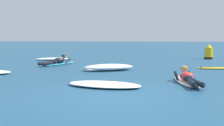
{
  "coord_description": "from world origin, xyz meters",
  "views": [
    {
      "loc": [
        0.74,
        -7.34,
        1.42
      ],
      "look_at": [
        -0.5,
        5.07,
        0.33
      ],
      "focal_mm": 50.2,
      "sensor_mm": 36.0,
      "label": 1
    }
  ],
  "objects_px": {
    "surfer_near": "(188,79)",
    "surfer_far": "(57,62)",
    "channel_marker_buoy": "(208,53)",
    "drifting_surfboard": "(220,68)"
  },
  "relations": [
    {
      "from": "drifting_surfboard",
      "to": "channel_marker_buoy",
      "type": "distance_m",
      "value": 5.9
    },
    {
      "from": "surfer_near",
      "to": "surfer_far",
      "type": "xyz_separation_m",
      "value": [
        -5.54,
        5.55,
        0.0
      ]
    },
    {
      "from": "channel_marker_buoy",
      "to": "surfer_near",
      "type": "bearing_deg",
      "value": -104.64
    },
    {
      "from": "drifting_surfboard",
      "to": "surfer_far",
      "type": "bearing_deg",
      "value": 170.82
    },
    {
      "from": "surfer_near",
      "to": "channel_marker_buoy",
      "type": "distance_m",
      "value": 10.53
    },
    {
      "from": "surfer_near",
      "to": "surfer_far",
      "type": "distance_m",
      "value": 7.84
    },
    {
      "from": "surfer_far",
      "to": "drifting_surfboard",
      "type": "height_order",
      "value": "surfer_far"
    },
    {
      "from": "surfer_far",
      "to": "channel_marker_buoy",
      "type": "height_order",
      "value": "channel_marker_buoy"
    },
    {
      "from": "surfer_near",
      "to": "surfer_far",
      "type": "bearing_deg",
      "value": 134.92
    },
    {
      "from": "surfer_near",
      "to": "channel_marker_buoy",
      "type": "height_order",
      "value": "channel_marker_buoy"
    }
  ]
}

